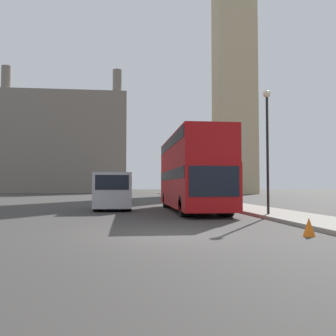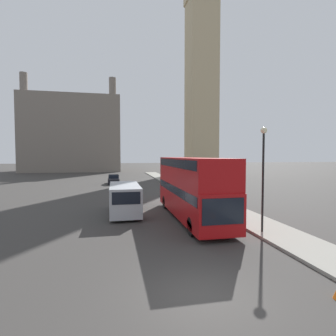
{
  "view_description": "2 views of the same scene",
  "coord_description": "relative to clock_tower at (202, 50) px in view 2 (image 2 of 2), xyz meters",
  "views": [
    {
      "loc": [
        -1.2,
        -11.45,
        1.48
      ],
      "look_at": [
        1.34,
        10.88,
        2.56
      ],
      "focal_mm": 40.0,
      "sensor_mm": 36.0,
      "label": 1
    },
    {
      "loc": [
        -2.68,
        -7.67,
        4.5
      ],
      "look_at": [
        2.5,
        17.62,
        3.26
      ],
      "focal_mm": 28.0,
      "sensor_mm": 36.0,
      "label": 2
    }
  ],
  "objects": [
    {
      "name": "parked_sedan",
      "position": [
        -21.85,
        -21.65,
        -30.26
      ],
      "size": [
        1.72,
        4.41,
        1.49
      ],
      "color": "black",
      "rests_on": "ground_plane"
    },
    {
      "name": "red_double_decker_bus",
      "position": [
        -16.36,
        -46.1,
        -28.52
      ],
      "size": [
        2.59,
        11.18,
        4.33
      ],
      "color": "#A80F11",
      "rests_on": "ground_plane"
    },
    {
      "name": "street_lamp",
      "position": [
        -13.47,
        -50.51,
        -26.9
      ],
      "size": [
        0.36,
        0.36,
        5.94
      ],
      "color": "black",
      "rests_on": "sidewalk_strip"
    },
    {
      "name": "clock_tower",
      "position": [
        0.0,
        0.0,
        0.0
      ],
      "size": [
        7.51,
        7.68,
        60.32
      ],
      "color": "tan",
      "rests_on": "ground_plane"
    },
    {
      "name": "white_van",
      "position": [
        -20.96,
        -43.8,
        -29.72
      ],
      "size": [
        2.23,
        5.74,
        2.26
      ],
      "color": "#B2B7BC",
      "rests_on": "ground_plane"
    },
    {
      "name": "ground_plane",
      "position": [
        -19.01,
        -56.21,
        -30.93
      ],
      "size": [
        300.0,
        300.0,
        0.0
      ],
      "primitive_type": "plane",
      "color": "#383533"
    },
    {
      "name": "building_block_distant",
      "position": [
        -33.1,
        16.14,
        -20.42
      ],
      "size": [
        26.03,
        15.56,
        25.53
      ],
      "color": "slate",
      "rests_on": "ground_plane"
    }
  ]
}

